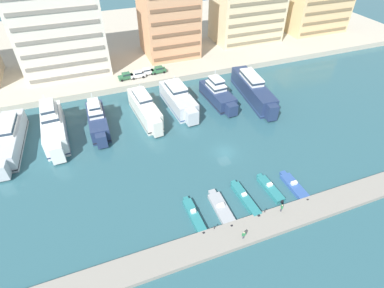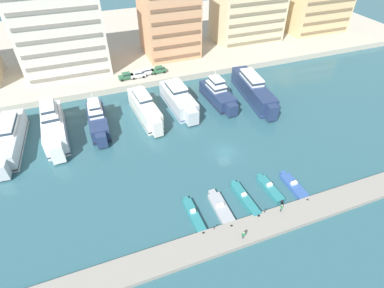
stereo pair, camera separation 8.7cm
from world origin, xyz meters
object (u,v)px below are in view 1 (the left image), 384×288
yacht_silver_center (178,99)px  motorboat_teal_far_left (194,215)px  motorboat_grey_left (221,209)px  car_white_left (138,74)px  yacht_ivory_center_left (145,109)px  pedestrian_near_edge (244,235)px  yacht_navy_center_right (218,94)px  car_green_center_left (159,70)px  yacht_navy_mid_right (253,90)px  yacht_white_left (53,126)px  yacht_navy_mid_left (97,120)px  pedestrian_mid_deck (282,207)px  motorboat_blue_center (294,186)px  motorboat_teal_center_left (270,188)px  yacht_silver_far_left (9,139)px  car_white_mid_left (146,71)px  motorboat_teal_mid_left (245,199)px  car_green_far_left (126,76)px

yacht_silver_center → motorboat_teal_far_left: yacht_silver_center is taller
motorboat_grey_left → car_white_left: 48.23m
yacht_ivory_center_left → pedestrian_near_edge: bearing=-81.1°
yacht_navy_center_right → car_green_center_left: bearing=120.9°
yacht_ivory_center_left → yacht_navy_mid_right: bearing=-1.9°
yacht_white_left → car_green_center_left: size_ratio=4.50×
yacht_navy_mid_left → pedestrian_mid_deck: (24.79, -34.66, -0.46)m
motorboat_blue_center → car_green_center_left: (-11.25, 48.96, 2.28)m
motorboat_grey_left → motorboat_teal_center_left: bearing=5.5°
yacht_navy_center_right → motorboat_blue_center: (0.83, -31.55, -1.79)m
motorboat_teal_far_left → yacht_silver_center: bearing=75.7°
car_white_left → pedestrian_near_edge: car_white_left is taller
yacht_white_left → yacht_silver_center: size_ratio=1.06×
yacht_navy_center_right → yacht_white_left: bearing=-178.4°
yacht_navy_mid_right → pedestrian_near_edge: bearing=-121.2°
yacht_navy_mid_left → motorboat_teal_far_left: 32.35m
yacht_silver_far_left → motorboat_teal_far_left: yacht_silver_far_left is taller
yacht_navy_center_right → pedestrian_near_edge: size_ratio=9.41×
yacht_white_left → motorboat_blue_center: bearing=-37.7°
car_green_center_left → yacht_silver_center: bearing=-88.7°
yacht_navy_mid_right → pedestrian_mid_deck: (-13.90, -34.03, -0.67)m
car_white_left → car_white_mid_left: (2.66, 0.92, 0.00)m
car_white_left → car_green_center_left: size_ratio=1.00×
yacht_navy_center_right → yacht_navy_mid_right: yacht_navy_center_right is taller
yacht_navy_center_right → car_green_center_left: (-10.41, 17.41, 0.49)m
yacht_navy_center_right → pedestrian_mid_deck: size_ratio=9.48×
motorboat_grey_left → motorboat_teal_center_left: size_ratio=1.13×
yacht_white_left → car_white_mid_left: 30.92m
motorboat_teal_mid_left → motorboat_teal_center_left: size_ratio=1.19×
yacht_navy_center_right → car_green_far_left: bearing=139.7°
yacht_navy_mid_right → motorboat_teal_far_left: (-27.31, -29.61, -2.03)m
car_white_left → yacht_silver_far_left: bearing=-149.6°
motorboat_grey_left → motorboat_teal_mid_left: motorboat_teal_mid_left is taller
motorboat_teal_center_left → yacht_navy_mid_left: bearing=131.4°
motorboat_teal_mid_left → car_white_left: car_white_left is taller
yacht_navy_mid_left → yacht_navy_center_right: size_ratio=1.00×
yacht_navy_mid_right → motorboat_teal_center_left: size_ratio=3.10×
motorboat_blue_center → car_green_center_left: 50.28m
yacht_silver_center → car_green_center_left: size_ratio=4.27×
motorboat_teal_far_left → pedestrian_mid_deck: bearing=-18.3°
yacht_silver_center → yacht_navy_mid_right: yacht_navy_mid_right is taller
yacht_navy_center_right → motorboat_grey_left: size_ratio=1.88×
yacht_navy_center_right → car_white_mid_left: bearing=128.4°
motorboat_teal_mid_left → pedestrian_near_edge: 8.14m
yacht_navy_mid_left → motorboat_teal_center_left: (26.06, -29.55, -1.77)m
motorboat_teal_center_left → car_white_mid_left: bearing=102.2°
motorboat_blue_center → car_green_center_left: car_green_center_left is taller
yacht_ivory_center_left → car_white_mid_left: size_ratio=4.16×
yacht_silver_center → car_green_far_left: yacht_silver_center is taller
yacht_navy_mid_left → car_green_far_left: 20.26m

